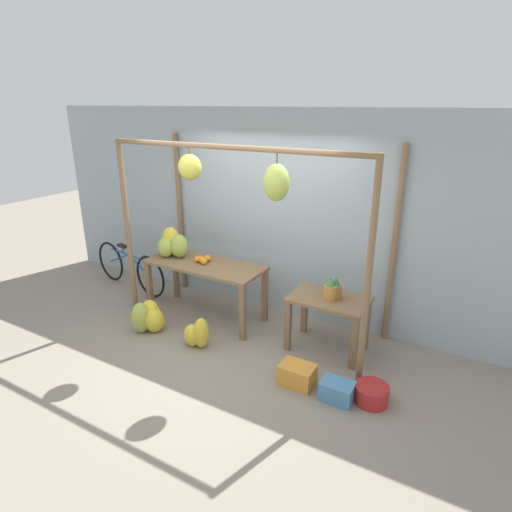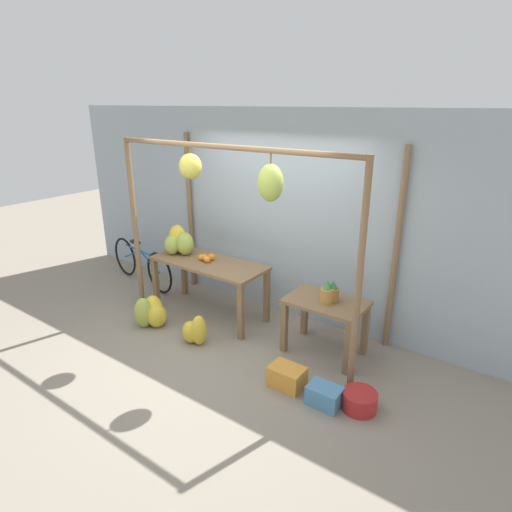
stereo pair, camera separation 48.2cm
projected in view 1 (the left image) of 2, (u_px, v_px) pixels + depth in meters
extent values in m
plane|color=gray|center=(219.00, 354.00, 5.14)|extent=(20.00, 20.00, 0.00)
cube|color=#99A8B2|center=(276.00, 215.00, 5.84)|extent=(8.00, 0.08, 2.80)
cylinder|color=brown|center=(128.00, 232.00, 5.71)|extent=(0.07, 0.07, 2.43)
cylinder|color=brown|center=(368.00, 279.00, 4.19)|extent=(0.07, 0.07, 2.43)
cylinder|color=brown|center=(180.00, 215.00, 6.59)|extent=(0.07, 0.07, 2.43)
cylinder|color=brown|center=(394.00, 249.00, 5.07)|extent=(0.07, 0.07, 2.43)
cylinder|color=brown|center=(227.00, 147.00, 4.55)|extent=(3.25, 0.06, 0.06)
cylinder|color=brown|center=(189.00, 151.00, 4.81)|extent=(0.02, 0.02, 0.07)
ellipsoid|color=gold|center=(190.00, 167.00, 4.88)|extent=(0.28, 0.25, 0.30)
cylinder|color=brown|center=(277.00, 158.00, 4.29)|extent=(0.02, 0.02, 0.10)
ellipsoid|color=#9EB247|center=(276.00, 183.00, 4.38)|extent=(0.27, 0.25, 0.39)
cube|color=brown|center=(205.00, 265.00, 5.78)|extent=(1.65, 0.68, 0.04)
cube|color=brown|center=(150.00, 288.00, 6.05)|extent=(0.07, 0.07, 0.76)
cube|color=brown|center=(243.00, 313.00, 5.32)|extent=(0.07, 0.07, 0.76)
cube|color=brown|center=(176.00, 274.00, 6.52)|extent=(0.07, 0.07, 0.76)
cube|color=brown|center=(265.00, 296.00, 5.79)|extent=(0.07, 0.07, 0.76)
cube|color=brown|center=(329.00, 299.00, 5.03)|extent=(0.91, 0.59, 0.04)
cube|color=brown|center=(288.00, 326.00, 5.13)|extent=(0.07, 0.07, 0.65)
cube|color=brown|center=(354.00, 344.00, 4.75)|extent=(0.07, 0.07, 0.65)
cube|color=brown|center=(305.00, 309.00, 5.54)|extent=(0.07, 0.07, 0.65)
cube|color=brown|center=(367.00, 325.00, 5.15)|extent=(0.07, 0.07, 0.65)
ellipsoid|color=#9EB247|center=(179.00, 246.00, 5.95)|extent=(0.30, 0.28, 0.33)
ellipsoid|color=gold|center=(171.00, 241.00, 6.02)|extent=(0.34, 0.34, 0.41)
ellipsoid|color=#9EB247|center=(165.00, 248.00, 5.96)|extent=(0.26, 0.24, 0.29)
sphere|color=orange|center=(197.00, 259.00, 5.80)|extent=(0.09, 0.09, 0.09)
sphere|color=orange|center=(201.00, 259.00, 5.82)|extent=(0.09, 0.09, 0.09)
sphere|color=orange|center=(204.00, 260.00, 5.77)|extent=(0.08, 0.08, 0.08)
sphere|color=orange|center=(204.00, 261.00, 5.73)|extent=(0.09, 0.09, 0.09)
sphere|color=orange|center=(204.00, 261.00, 5.77)|extent=(0.07, 0.07, 0.07)
sphere|color=orange|center=(206.00, 258.00, 5.83)|extent=(0.08, 0.08, 0.08)
sphere|color=orange|center=(208.00, 258.00, 5.82)|extent=(0.09, 0.09, 0.09)
sphere|color=orange|center=(202.00, 260.00, 5.76)|extent=(0.10, 0.10, 0.10)
cylinder|color=olive|center=(335.00, 292.00, 4.99)|extent=(0.15, 0.15, 0.16)
cone|color=#337538|center=(336.00, 281.00, 4.94)|extent=(0.10, 0.10, 0.10)
cylinder|color=#B27F38|center=(330.00, 293.00, 4.95)|extent=(0.15, 0.15, 0.17)
cone|color=#428442|center=(331.00, 281.00, 4.90)|extent=(0.10, 0.10, 0.12)
ellipsoid|color=gold|center=(154.00, 320.00, 5.59)|extent=(0.35, 0.35, 0.33)
ellipsoid|color=yellow|center=(150.00, 314.00, 5.67)|extent=(0.32, 0.29, 0.40)
ellipsoid|color=#9EB247|center=(141.00, 318.00, 5.55)|extent=(0.32, 0.33, 0.42)
ellipsoid|color=gold|center=(201.00, 333.00, 5.21)|extent=(0.22, 0.24, 0.40)
ellipsoid|color=gold|center=(193.00, 335.00, 5.27)|extent=(0.24, 0.22, 0.29)
cube|color=orange|center=(297.00, 374.00, 4.56)|extent=(0.37, 0.26, 0.23)
cylinder|color=#AD2323|center=(372.00, 394.00, 4.29)|extent=(0.34, 0.34, 0.19)
torus|color=black|center=(111.00, 261.00, 7.17)|extent=(0.66, 0.15, 0.67)
torus|color=black|center=(150.00, 277.00, 6.54)|extent=(0.66, 0.15, 0.67)
cylinder|color=#235B9E|center=(128.00, 255.00, 6.77)|extent=(0.90, 0.18, 0.03)
cylinder|color=#235B9E|center=(119.00, 258.00, 6.97)|extent=(0.54, 0.12, 0.26)
cylinder|color=#235B9E|center=(139.00, 266.00, 6.66)|extent=(0.54, 0.12, 0.26)
cylinder|color=#235B9E|center=(123.00, 250.00, 6.84)|extent=(0.02, 0.02, 0.10)
cube|color=black|center=(122.00, 246.00, 6.81)|extent=(0.21, 0.11, 0.04)
cylinder|color=#235B9E|center=(144.00, 258.00, 6.50)|extent=(0.02, 0.02, 0.10)
cube|color=#4C84B2|center=(337.00, 391.00, 4.32)|extent=(0.33, 0.24, 0.20)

